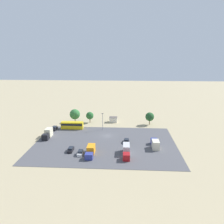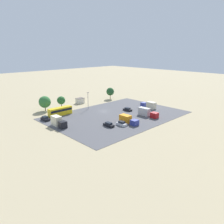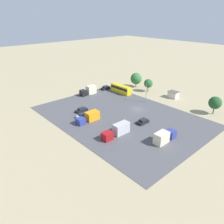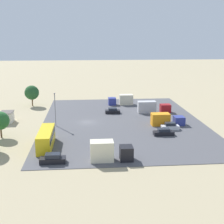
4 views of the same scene
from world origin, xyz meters
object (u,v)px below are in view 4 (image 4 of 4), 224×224
parked_car_2 (53,159)px  parked_truck_0 (122,100)px  parked_car_1 (170,126)px  parked_truck_1 (109,152)px  parked_truck_3 (166,120)px  shed_building (7,117)px  bus (46,138)px  parked_truck_2 (152,107)px  parked_car_3 (113,111)px  parked_car_0 (164,132)px

parked_car_2 → parked_truck_0: 47.60m
parked_car_1 → parked_truck_1: parked_truck_1 is taller
parked_car_2 → parked_truck_3: size_ratio=0.55×
shed_building → bus: 22.25m
bus → parked_truck_2: bus is taller
parked_car_3 → parked_truck_3: 17.28m
bus → parked_car_2: 8.28m
parked_car_1 → parked_car_2: parked_car_2 is taller
parked_car_1 → parked_truck_1: bearing=138.0°
parked_truck_1 → parked_truck_3: bearing=143.5°
parked_truck_1 → bus: bearing=-123.9°
parked_car_3 → parked_truck_1: 33.61m
parked_car_0 → parked_car_1: parked_car_1 is taller
parked_car_3 → parked_truck_1: (33.40, -3.62, 1.00)m
parked_truck_1 → parked_car_2: bearing=-88.8°
parked_car_2 → parked_truck_1: bearing=91.2°
parked_truck_2 → parked_truck_1: bearing=-23.8°
parked_truck_3 → parked_truck_0: bearing=-161.9°
bus → parked_truck_0: bus is taller
shed_building → parked_car_2: 30.16m
parked_car_2 → parked_car_3: parked_car_2 is taller
bus → parked_truck_3: bearing=25.7°
parked_car_0 → parked_truck_2: size_ratio=0.48×
parked_truck_0 → parked_truck_1: parked_truck_1 is taller
parked_truck_2 → bus: bearing=-45.7°
shed_building → parked_car_0: size_ratio=0.93×
shed_building → parked_truck_3: 39.10m
bus → parked_truck_1: 13.89m
parked_car_1 → parked_truck_2: 16.20m
parked_car_1 → parked_truck_0: size_ratio=0.53×
parked_car_0 → bus: bearing=-77.9°
shed_building → bus: bus is taller
bus → parked_car_1: bearing=19.1°
parked_car_0 → parked_truck_2: (-20.27, 1.77, 0.85)m
shed_building → parked_car_1: size_ratio=1.01×
shed_building → bus: (18.84, 11.84, 0.52)m
shed_building → parked_car_1: (9.49, 38.77, -0.63)m
bus → parked_car_0: size_ratio=2.35×
shed_building → parked_truck_3: size_ratio=0.52×
parked_truck_0 → parked_truck_2: size_ratio=0.83×
parked_car_2 → parked_truck_0: parked_truck_0 is taller
parked_car_2 → bus: bearing=-165.9°
parked_car_2 → parked_car_3: 36.07m
shed_building → parked_car_0: shed_building is taller
parked_car_0 → parked_truck_3: parked_truck_3 is taller
shed_building → parked_truck_1: bearing=41.3°
shed_building → parked_truck_2: 38.59m
parked_truck_2 → parked_car_1: bearing=2.7°
bus → parked_truck_2: size_ratio=1.12×
parked_car_2 → shed_building: bearing=-152.7°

